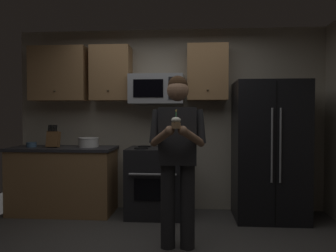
{
  "coord_description": "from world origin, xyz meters",
  "views": [
    {
      "loc": [
        0.35,
        -3.1,
        1.35
      ],
      "look_at": [
        0.1,
        0.26,
        1.25
      ],
      "focal_mm": 35.47,
      "sensor_mm": 36.0,
      "label": 1
    }
  ],
  "objects_px": {
    "bowl_large_white": "(89,142)",
    "cupcake": "(176,123)",
    "bowl_small_colored": "(31,145)",
    "refrigerator": "(269,150)",
    "knife_block": "(53,139)",
    "microwave": "(157,89)",
    "oven_range": "(156,181)",
    "person": "(178,151)"
  },
  "relations": [
    {
      "from": "bowl_large_white",
      "to": "cupcake",
      "type": "relative_size",
      "value": 1.64
    },
    {
      "from": "bowl_small_colored",
      "to": "refrigerator",
      "type": "bearing_deg",
      "value": -0.57
    },
    {
      "from": "knife_block",
      "to": "cupcake",
      "type": "distance_m",
      "value": 2.27
    },
    {
      "from": "bowl_large_white",
      "to": "cupcake",
      "type": "bearing_deg",
      "value": -49.24
    },
    {
      "from": "microwave",
      "to": "cupcake",
      "type": "xyz_separation_m",
      "value": [
        0.35,
        -1.56,
        -0.43
      ]
    },
    {
      "from": "bowl_large_white",
      "to": "cupcake",
      "type": "distance_m",
      "value": 2.01
    },
    {
      "from": "oven_range",
      "to": "person",
      "type": "height_order",
      "value": "person"
    },
    {
      "from": "microwave",
      "to": "knife_block",
      "type": "bearing_deg",
      "value": -174.0
    },
    {
      "from": "microwave",
      "to": "refrigerator",
      "type": "bearing_deg",
      "value": -6.03
    },
    {
      "from": "cupcake",
      "to": "oven_range",
      "type": "bearing_deg",
      "value": 103.57
    },
    {
      "from": "refrigerator",
      "to": "cupcake",
      "type": "bearing_deg",
      "value": -129.39
    },
    {
      "from": "bowl_small_colored",
      "to": "microwave",
      "type": "bearing_deg",
      "value": 4.15
    },
    {
      "from": "knife_block",
      "to": "person",
      "type": "height_order",
      "value": "person"
    },
    {
      "from": "refrigerator",
      "to": "knife_block",
      "type": "height_order",
      "value": "refrigerator"
    },
    {
      "from": "refrigerator",
      "to": "person",
      "type": "relative_size",
      "value": 1.02
    },
    {
      "from": "bowl_large_white",
      "to": "knife_block",
      "type": "bearing_deg",
      "value": -168.62
    },
    {
      "from": "microwave",
      "to": "cupcake",
      "type": "relative_size",
      "value": 4.26
    },
    {
      "from": "bowl_large_white",
      "to": "refrigerator",
      "type": "bearing_deg",
      "value": -2.42
    },
    {
      "from": "bowl_large_white",
      "to": "person",
      "type": "xyz_separation_m",
      "value": [
        1.3,
        -1.18,
        0.01
      ]
    },
    {
      "from": "knife_block",
      "to": "cupcake",
      "type": "height_order",
      "value": "cupcake"
    },
    {
      "from": "bowl_large_white",
      "to": "cupcake",
      "type": "height_order",
      "value": "cupcake"
    },
    {
      "from": "knife_block",
      "to": "cupcake",
      "type": "bearing_deg",
      "value": -38.67
    },
    {
      "from": "oven_range",
      "to": "refrigerator",
      "type": "bearing_deg",
      "value": -1.5
    },
    {
      "from": "bowl_small_colored",
      "to": "knife_block",
      "type": "bearing_deg",
      "value": -4.0
    },
    {
      "from": "bowl_large_white",
      "to": "person",
      "type": "relative_size",
      "value": 0.16
    },
    {
      "from": "microwave",
      "to": "refrigerator",
      "type": "distance_m",
      "value": 1.72
    },
    {
      "from": "bowl_small_colored",
      "to": "cupcake",
      "type": "distance_m",
      "value": 2.56
    },
    {
      "from": "bowl_small_colored",
      "to": "cupcake",
      "type": "bearing_deg",
      "value": -34.49
    },
    {
      "from": "refrigerator",
      "to": "bowl_large_white",
      "type": "xyz_separation_m",
      "value": [
        -2.45,
        0.1,
        0.09
      ]
    },
    {
      "from": "refrigerator",
      "to": "oven_range",
      "type": "bearing_deg",
      "value": 178.5
    },
    {
      "from": "refrigerator",
      "to": "person",
      "type": "height_order",
      "value": "refrigerator"
    },
    {
      "from": "microwave",
      "to": "bowl_large_white",
      "type": "height_order",
      "value": "microwave"
    },
    {
      "from": "cupcake",
      "to": "microwave",
      "type": "bearing_deg",
      "value": 102.57
    },
    {
      "from": "bowl_small_colored",
      "to": "cupcake",
      "type": "height_order",
      "value": "cupcake"
    },
    {
      "from": "knife_block",
      "to": "bowl_small_colored",
      "type": "height_order",
      "value": "knife_block"
    },
    {
      "from": "microwave",
      "to": "knife_block",
      "type": "xyz_separation_m",
      "value": [
        -1.42,
        -0.15,
        -0.68
      ]
    },
    {
      "from": "microwave",
      "to": "bowl_small_colored",
      "type": "height_order",
      "value": "microwave"
    },
    {
      "from": "knife_block",
      "to": "person",
      "type": "distance_m",
      "value": 2.07
    },
    {
      "from": "cupcake",
      "to": "person",
      "type": "bearing_deg",
      "value": 90.0
    },
    {
      "from": "refrigerator",
      "to": "bowl_large_white",
      "type": "distance_m",
      "value": 2.45
    },
    {
      "from": "microwave",
      "to": "person",
      "type": "relative_size",
      "value": 0.42
    },
    {
      "from": "bowl_small_colored",
      "to": "bowl_large_white",
      "type": "bearing_deg",
      "value": 5.16
    }
  ]
}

